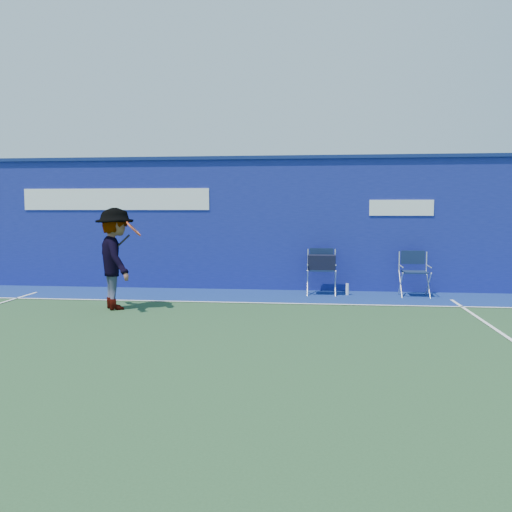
# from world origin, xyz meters

# --- Properties ---
(ground) EXTENTS (80.00, 80.00, 0.00)m
(ground) POSITION_xyz_m (0.00, 0.00, 0.00)
(ground) COLOR #244325
(ground) RESTS_ON ground
(stadium_wall) EXTENTS (24.00, 0.50, 3.08)m
(stadium_wall) POSITION_xyz_m (-0.00, 5.20, 1.55)
(stadium_wall) COLOR navy
(stadium_wall) RESTS_ON ground
(out_of_bounds_strip) EXTENTS (24.00, 1.80, 0.01)m
(out_of_bounds_strip) POSITION_xyz_m (0.00, 4.10, 0.00)
(out_of_bounds_strip) COLOR navy
(out_of_bounds_strip) RESTS_ON ground
(court_lines) EXTENTS (24.00, 12.00, 0.01)m
(court_lines) POSITION_xyz_m (0.00, 0.60, 0.01)
(court_lines) COLOR white
(court_lines) RESTS_ON out_of_bounds_strip
(directors_chair_left) EXTENTS (0.60, 0.54, 1.00)m
(directors_chair_left) POSITION_xyz_m (1.84, 4.46, 0.42)
(directors_chair_left) COLOR silver
(directors_chair_left) RESTS_ON ground
(directors_chair_right) EXTENTS (0.58, 0.52, 0.97)m
(directors_chair_right) POSITION_xyz_m (3.82, 4.43, 0.30)
(directors_chair_right) COLOR silver
(directors_chair_right) RESTS_ON ground
(water_bottle) EXTENTS (0.07, 0.07, 0.26)m
(water_bottle) POSITION_xyz_m (2.40, 4.42, 0.13)
(water_bottle) COLOR white
(water_bottle) RESTS_ON ground
(tennis_player) EXTENTS (1.28, 1.41, 1.90)m
(tennis_player) POSITION_xyz_m (-2.00, 2.33, 0.95)
(tennis_player) COLOR #EA4738
(tennis_player) RESTS_ON ground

